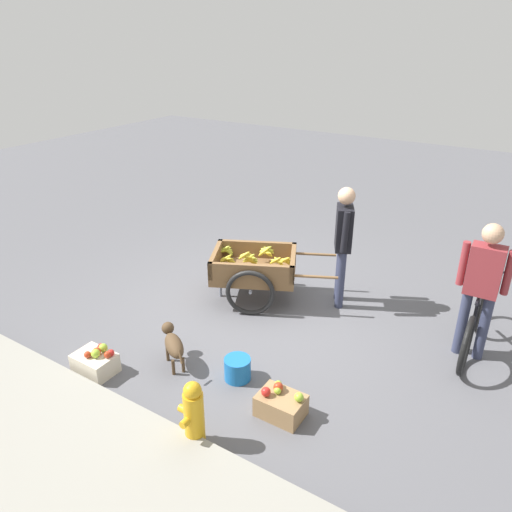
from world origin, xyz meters
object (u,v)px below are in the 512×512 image
at_px(vendor_person, 343,237).
at_px(bicycle, 474,322).
at_px(cyclist_person, 483,280).
at_px(fire_hydrant, 194,414).
at_px(mixed_fruit_crate, 281,404).
at_px(dog, 173,344).
at_px(fruit_cart, 254,269).
at_px(apple_crate, 96,362).
at_px(plastic_bucket, 238,369).

bearing_deg(vendor_person, bicycle, 175.14).
bearing_deg(vendor_person, cyclist_person, 170.14).
distance_m(fire_hydrant, mixed_fruit_crate, 0.88).
relative_size(bicycle, cyclist_person, 1.04).
height_order(vendor_person, dog, vendor_person).
bearing_deg(cyclist_person, fruit_cart, 4.11).
bearing_deg(fruit_cart, apple_crate, 75.66).
xyz_separation_m(fruit_cart, fire_hydrant, (-0.95, 2.48, -0.10)).
relative_size(vendor_person, fire_hydrant, 2.42).
bearing_deg(dog, vendor_person, -114.22).
relative_size(dog, fire_hydrant, 0.85).
height_order(vendor_person, plastic_bucket, vendor_person).
bearing_deg(fruit_cart, vendor_person, -154.54).
bearing_deg(cyclist_person, vendor_person, -9.86).
height_order(plastic_bucket, apple_crate, apple_crate).
bearing_deg(bicycle, fire_hydrant, 57.67).
xyz_separation_m(fruit_cart, plastic_bucket, (-0.77, 1.54, -0.31)).
bearing_deg(vendor_person, mixed_fruit_crate, 99.63).
bearing_deg(fruit_cart, plastic_bucket, 116.57).
xyz_separation_m(vendor_person, mixed_fruit_crate, (-0.38, 2.26, -0.85)).
relative_size(fruit_cart, apple_crate, 4.13).
bearing_deg(bicycle, vendor_person, -4.86).
xyz_separation_m(bicycle, mixed_fruit_crate, (1.32, 2.12, -0.23)).
xyz_separation_m(vendor_person, cyclist_person, (-1.71, 0.30, -0.02)).
distance_m(plastic_bucket, mixed_fruit_crate, 0.69).
height_order(cyclist_person, plastic_bucket, cyclist_person).
bearing_deg(mixed_fruit_crate, cyclist_person, -124.01).
height_order(vendor_person, apple_crate, vendor_person).
bearing_deg(vendor_person, plastic_bucket, 82.55).
bearing_deg(apple_crate, plastic_bucket, -151.89).
bearing_deg(dog, fruit_cart, -88.48).
distance_m(fruit_cart, dog, 1.72).
relative_size(cyclist_person, apple_crate, 3.62).
distance_m(dog, apple_crate, 0.85).
xyz_separation_m(vendor_person, apple_crate, (1.62, 2.76, -0.84)).
distance_m(cyclist_person, fire_hydrant, 3.29).
bearing_deg(dog, mixed_fruit_crate, 177.74).
bearing_deg(apple_crate, fruit_cart, -104.34).
bearing_deg(plastic_bucket, fire_hydrant, 100.89).
height_order(vendor_person, bicycle, vendor_person).
height_order(bicycle, plastic_bucket, bicycle).
bearing_deg(bicycle, mixed_fruit_crate, 58.00).
distance_m(bicycle, plastic_bucket, 2.75).
bearing_deg(dog, apple_crate, 41.47).
height_order(fruit_cart, bicycle, bicycle).
height_order(fire_hydrant, plastic_bucket, fire_hydrant).
bearing_deg(cyclist_person, mixed_fruit_crate, 55.99).
xyz_separation_m(fruit_cart, apple_crate, (0.58, 2.27, -0.31)).
relative_size(vendor_person, dog, 2.84).
relative_size(bicycle, plastic_bucket, 5.87).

